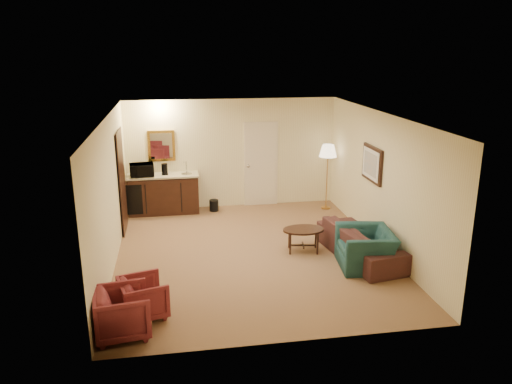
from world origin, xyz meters
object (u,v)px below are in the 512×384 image
at_px(wetbar_cabinet, 164,194).
at_px(sofa, 361,237).
at_px(coffee_table, 303,240).
at_px(coffee_maker, 165,169).
at_px(rose_chair_near, 143,296).
at_px(waste_bin, 214,205).
at_px(floor_lamp, 327,177).
at_px(rose_chair_far, 122,310).
at_px(microwave, 142,169).
at_px(teal_armchair, 366,242).

distance_m(wetbar_cabinet, sofa, 4.85).
distance_m(coffee_table, coffee_maker, 3.88).
height_order(sofa, rose_chair_near, sofa).
distance_m(wetbar_cabinet, waste_bin, 1.21).
relative_size(rose_chair_near, waste_bin, 2.42).
bearing_deg(floor_lamp, waste_bin, 174.69).
xyz_separation_m(sofa, rose_chair_near, (-3.85, -1.48, -0.08)).
bearing_deg(waste_bin, wetbar_cabinet, 176.55).
relative_size(wetbar_cabinet, sofa, 0.80).
height_order(sofa, rose_chair_far, sofa).
height_order(rose_chair_far, microwave, microwave).
distance_m(wetbar_cabinet, teal_armchair, 5.07).
height_order(teal_armchair, floor_lamp, floor_lamp).
height_order(wetbar_cabinet, teal_armchair, wetbar_cabinet).
xyz_separation_m(rose_chair_near, waste_bin, (1.41, 4.65, -0.19)).
height_order(rose_chair_near, waste_bin, rose_chair_near).
bearing_deg(rose_chair_near, coffee_table, -71.67).
bearing_deg(teal_armchair, waste_bin, -139.37).
distance_m(sofa, coffee_maker, 4.85).
bearing_deg(coffee_table, wetbar_cabinet, 133.52).
distance_m(waste_bin, coffee_maker, 1.44).
bearing_deg(floor_lamp, sofa, -94.89).
bearing_deg(wetbar_cabinet, coffee_maker, -3.80).
bearing_deg(rose_chair_near, wetbar_cabinet, -18.63).
bearing_deg(waste_bin, microwave, 179.74).
xyz_separation_m(wetbar_cabinet, sofa, (3.60, -3.24, -0.06)).
bearing_deg(microwave, waste_bin, -7.00).
height_order(wetbar_cabinet, coffee_maker, coffee_maker).
relative_size(sofa, teal_armchair, 1.99).
xyz_separation_m(waste_bin, coffee_maker, (-1.11, 0.07, 0.92)).
relative_size(wetbar_cabinet, teal_armchair, 1.58).
xyz_separation_m(waste_bin, microwave, (-1.63, 0.01, 0.97)).
bearing_deg(waste_bin, teal_armchair, -56.07).
bearing_deg(rose_chair_far, waste_bin, -26.08).
distance_m(sofa, coffee_table, 1.08).
xyz_separation_m(sofa, microwave, (-4.06, 3.18, 0.70)).
xyz_separation_m(rose_chair_far, floor_lamp, (4.35, 4.85, 0.42)).
bearing_deg(rose_chair_near, waste_bin, -32.48).
xyz_separation_m(coffee_table, waste_bin, (-1.48, 2.71, -0.09)).
distance_m(rose_chair_far, microwave, 5.16).
bearing_deg(microwave, rose_chair_far, -97.15).
height_order(sofa, waste_bin, sofa).
distance_m(sofa, teal_armchair, 0.38).
distance_m(rose_chair_near, waste_bin, 4.86).
distance_m(teal_armchair, coffee_table, 1.26).
bearing_deg(waste_bin, rose_chair_near, -106.89).
height_order(teal_armchair, coffee_maker, coffee_maker).
bearing_deg(sofa, floor_lamp, -14.22).
height_order(teal_armchair, waste_bin, teal_armchair).
bearing_deg(sofa, coffee_table, 54.90).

